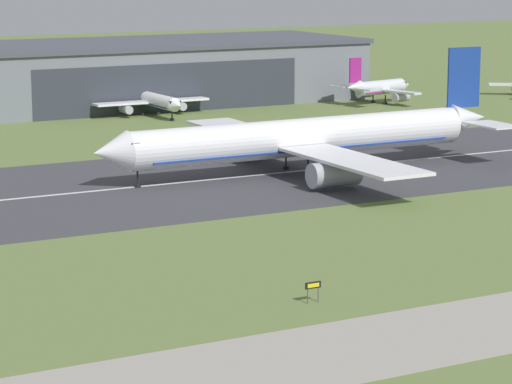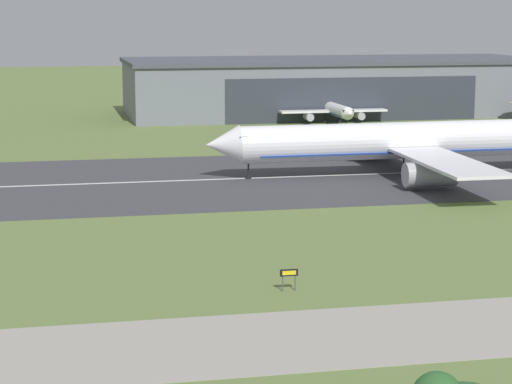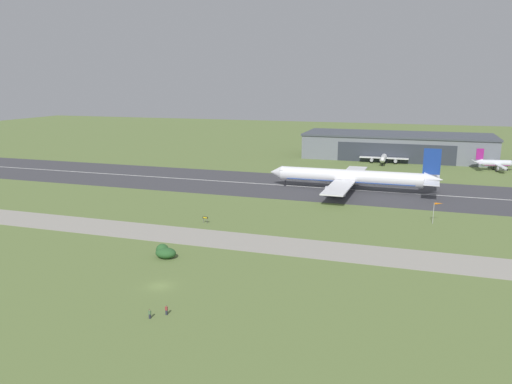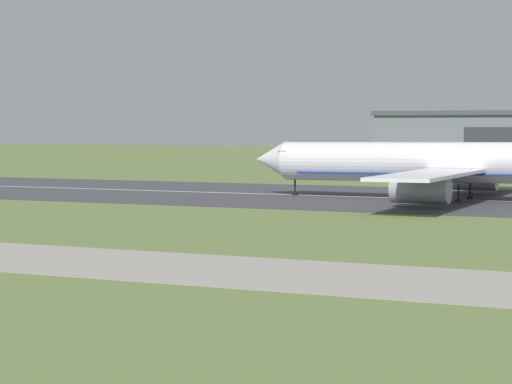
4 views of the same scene
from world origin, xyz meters
name	(u,v)px [view 4 (image 4 of 4)]	position (x,y,z in m)	size (l,w,h in m)	color
ground_plane	(113,230)	(0.00, 48.32, 0.00)	(691.63, 691.63, 0.00)	olive
runway_strip	(304,195)	(0.00, 96.65, 0.03)	(451.63, 44.10, 0.06)	#3D3D42
runway_centreline	(304,195)	(0.00, 96.65, 0.07)	(406.47, 0.70, 0.01)	silver
airplane_landing	(472,164)	(22.50, 95.70, 4.63)	(60.01, 54.87, 15.93)	white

